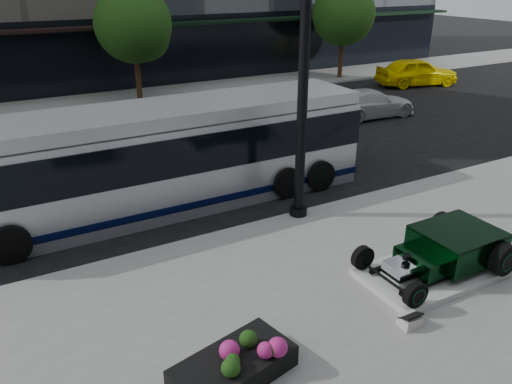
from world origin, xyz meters
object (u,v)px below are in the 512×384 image
hot_rod (449,247)px  lamppost (304,66)px  yellow_taxi (417,72)px  transit_bus (162,157)px  flower_planter (233,366)px  white_sedan (370,103)px

hot_rod → lamppost: lamppost is taller
lamppost → yellow_taxi: bearing=35.5°
lamppost → transit_bus: (-2.92, 2.63, -2.68)m
lamppost → flower_planter: (-4.29, -4.56, -3.80)m
yellow_taxi → flower_planter: bearing=143.0°
white_sedan → yellow_taxi: 8.25m
yellow_taxi → lamppost: bearing=140.3°
lamppost → white_sedan: 11.90m
lamppost → flower_planter: bearing=-133.2°
flower_planter → yellow_taxi: yellow_taxi is taller
flower_planter → yellow_taxi: 25.73m
hot_rod → yellow_taxi: bearing=46.5°
white_sedan → transit_bus: bearing=114.7°
hot_rod → white_sedan: size_ratio=0.72×
flower_planter → white_sedan: (13.06, 11.79, 0.29)m
hot_rod → transit_bus: bearing=123.0°
hot_rod → white_sedan: white_sedan is taller
transit_bus → hot_rod: bearing=-57.0°
transit_bus → yellow_taxi: transit_bus is taller
hot_rod → flower_planter: 5.69m
hot_rod → yellow_taxi: yellow_taxi is taller
lamppost → yellow_taxi: 19.84m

